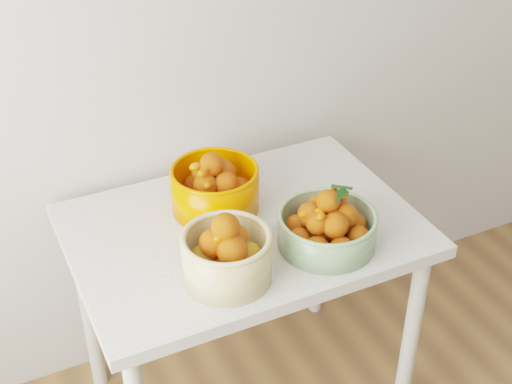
% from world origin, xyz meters
% --- Properties ---
extents(table, '(1.00, 0.70, 0.75)m').
position_xyz_m(table, '(-0.38, 1.60, 0.65)').
color(table, silver).
rests_on(table, ground).
extents(bowl_cream, '(0.25, 0.25, 0.20)m').
position_xyz_m(bowl_cream, '(-0.51, 1.41, 0.83)').
color(bowl_cream, '#D4BE7D').
rests_on(bowl_cream, table).
extents(bowl_green, '(0.29, 0.29, 0.18)m').
position_xyz_m(bowl_green, '(-0.20, 1.42, 0.81)').
color(bowl_green, '#80A575').
rests_on(bowl_green, table).
extents(bowl_orange, '(0.34, 0.34, 0.19)m').
position_xyz_m(bowl_orange, '(-0.42, 1.71, 0.83)').
color(bowl_orange, '#F26000').
rests_on(bowl_orange, table).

